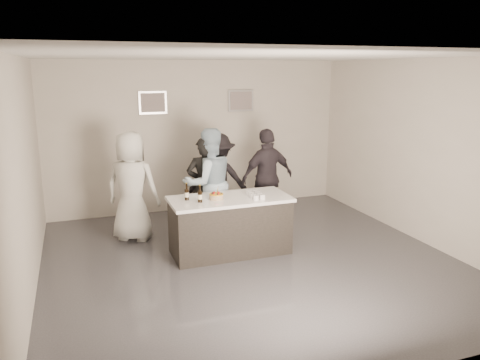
{
  "coord_description": "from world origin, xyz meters",
  "views": [
    {
      "loc": [
        -2.38,
        -6.15,
        2.83
      ],
      "look_at": [
        0.0,
        0.5,
        1.15
      ],
      "focal_mm": 35.0,
      "sensor_mm": 36.0,
      "label": 1
    }
  ],
  "objects_px": {
    "beer_bottle_a": "(187,192)",
    "person_main_blue": "(209,183)",
    "cake": "(216,197)",
    "person_guest_back": "(218,180)",
    "person_guest_left": "(132,187)",
    "person_main_black": "(205,187)",
    "bar_counter": "(230,225)",
    "person_guest_right": "(267,177)",
    "beer_bottle_b": "(200,194)"
  },
  "relations": [
    {
      "from": "beer_bottle_a",
      "to": "person_main_blue",
      "type": "height_order",
      "value": "person_main_blue"
    },
    {
      "from": "cake",
      "to": "person_guest_back",
      "type": "relative_size",
      "value": 0.13
    },
    {
      "from": "person_guest_left",
      "to": "person_guest_back",
      "type": "xyz_separation_m",
      "value": [
        1.58,
        0.27,
        -0.07
      ]
    },
    {
      "from": "cake",
      "to": "person_main_black",
      "type": "xyz_separation_m",
      "value": [
        0.08,
        0.92,
        -0.07
      ]
    },
    {
      "from": "bar_counter",
      "to": "person_main_black",
      "type": "relative_size",
      "value": 1.07
    },
    {
      "from": "cake",
      "to": "person_guest_right",
      "type": "height_order",
      "value": "person_guest_right"
    },
    {
      "from": "beer_bottle_a",
      "to": "person_main_blue",
      "type": "bearing_deg",
      "value": 53.76
    },
    {
      "from": "person_main_black",
      "to": "person_guest_left",
      "type": "bearing_deg",
      "value": 7.97
    },
    {
      "from": "beer_bottle_a",
      "to": "person_guest_left",
      "type": "height_order",
      "value": "person_guest_left"
    },
    {
      "from": "cake",
      "to": "person_guest_right",
      "type": "distance_m",
      "value": 1.71
    },
    {
      "from": "cake",
      "to": "person_guest_back",
      "type": "bearing_deg",
      "value": 71.98
    },
    {
      "from": "beer_bottle_b",
      "to": "person_guest_left",
      "type": "height_order",
      "value": "person_guest_left"
    },
    {
      "from": "beer_bottle_a",
      "to": "beer_bottle_b",
      "type": "relative_size",
      "value": 1.0
    },
    {
      "from": "beer_bottle_b",
      "to": "person_main_blue",
      "type": "bearing_deg",
      "value": 66.82
    },
    {
      "from": "cake",
      "to": "person_main_black",
      "type": "distance_m",
      "value": 0.92
    },
    {
      "from": "person_main_black",
      "to": "person_guest_back",
      "type": "bearing_deg",
      "value": -109.24
    },
    {
      "from": "cake",
      "to": "person_main_blue",
      "type": "bearing_deg",
      "value": 81.42
    },
    {
      "from": "cake",
      "to": "beer_bottle_a",
      "type": "distance_m",
      "value": 0.45
    },
    {
      "from": "person_guest_right",
      "to": "person_guest_back",
      "type": "height_order",
      "value": "person_guest_right"
    },
    {
      "from": "bar_counter",
      "to": "person_guest_back",
      "type": "distance_m",
      "value": 1.46
    },
    {
      "from": "beer_bottle_a",
      "to": "person_guest_left",
      "type": "bearing_deg",
      "value": 123.69
    },
    {
      "from": "beer_bottle_b",
      "to": "person_main_blue",
      "type": "xyz_separation_m",
      "value": [
        0.41,
        0.95,
        -0.09
      ]
    },
    {
      "from": "bar_counter",
      "to": "beer_bottle_a",
      "type": "height_order",
      "value": "beer_bottle_a"
    },
    {
      "from": "beer_bottle_b",
      "to": "person_guest_back",
      "type": "xyz_separation_m",
      "value": [
        0.73,
        1.49,
        -0.18
      ]
    },
    {
      "from": "person_main_black",
      "to": "person_guest_back",
      "type": "height_order",
      "value": "person_main_black"
    },
    {
      "from": "bar_counter",
      "to": "person_main_blue",
      "type": "xyz_separation_m",
      "value": [
        -0.09,
        0.85,
        0.49
      ]
    },
    {
      "from": "cake",
      "to": "person_main_black",
      "type": "bearing_deg",
      "value": 84.97
    },
    {
      "from": "bar_counter",
      "to": "person_main_blue",
      "type": "height_order",
      "value": "person_main_blue"
    },
    {
      "from": "person_guest_right",
      "to": "person_guest_left",
      "type": "bearing_deg",
      "value": -10.35
    },
    {
      "from": "cake",
      "to": "beer_bottle_b",
      "type": "bearing_deg",
      "value": -163.98
    },
    {
      "from": "cake",
      "to": "beer_bottle_a",
      "type": "xyz_separation_m",
      "value": [
        -0.43,
        0.1,
        0.09
      ]
    },
    {
      "from": "beer_bottle_a",
      "to": "person_guest_right",
      "type": "bearing_deg",
      "value": 29.84
    },
    {
      "from": "person_main_blue",
      "to": "person_guest_left",
      "type": "relative_size",
      "value": 1.02
    },
    {
      "from": "person_guest_right",
      "to": "beer_bottle_b",
      "type": "bearing_deg",
      "value": 27.16
    },
    {
      "from": "person_guest_right",
      "to": "cake",
      "type": "bearing_deg",
      "value": 30.55
    },
    {
      "from": "person_main_black",
      "to": "person_guest_right",
      "type": "height_order",
      "value": "person_guest_right"
    },
    {
      "from": "beer_bottle_b",
      "to": "person_guest_back",
      "type": "relative_size",
      "value": 0.15
    },
    {
      "from": "bar_counter",
      "to": "person_main_black",
      "type": "xyz_separation_m",
      "value": [
        -0.14,
        0.9,
        0.42
      ]
    },
    {
      "from": "bar_counter",
      "to": "cake",
      "type": "xyz_separation_m",
      "value": [
        -0.22,
        -0.02,
        0.49
      ]
    },
    {
      "from": "beer_bottle_b",
      "to": "person_main_black",
      "type": "relative_size",
      "value": 0.15
    },
    {
      "from": "beer_bottle_b",
      "to": "person_guest_back",
      "type": "height_order",
      "value": "person_guest_back"
    },
    {
      "from": "beer_bottle_b",
      "to": "person_guest_left",
      "type": "distance_m",
      "value": 1.49
    },
    {
      "from": "bar_counter",
      "to": "person_main_black",
      "type": "height_order",
      "value": "person_main_black"
    },
    {
      "from": "bar_counter",
      "to": "person_guest_right",
      "type": "xyz_separation_m",
      "value": [
        1.09,
        1.08,
        0.45
      ]
    },
    {
      "from": "person_main_black",
      "to": "person_main_blue",
      "type": "height_order",
      "value": "person_main_blue"
    },
    {
      "from": "beer_bottle_b",
      "to": "beer_bottle_a",
      "type": "bearing_deg",
      "value": 131.19
    },
    {
      "from": "person_main_black",
      "to": "person_guest_left",
      "type": "relative_size",
      "value": 0.94
    },
    {
      "from": "beer_bottle_a",
      "to": "person_guest_back",
      "type": "distance_m",
      "value": 1.59
    },
    {
      "from": "bar_counter",
      "to": "person_guest_back",
      "type": "bearing_deg",
      "value": 80.43
    },
    {
      "from": "cake",
      "to": "person_main_blue",
      "type": "xyz_separation_m",
      "value": [
        0.13,
        0.87,
        0.0
      ]
    }
  ]
}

